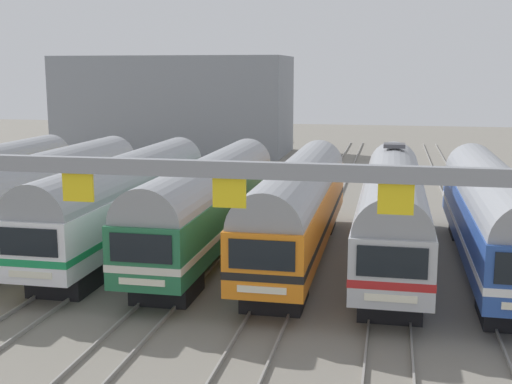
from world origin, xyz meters
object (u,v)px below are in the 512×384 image
at_px(commuter_train_orange, 299,204).
at_px(catenary_gantry, 78,193).
at_px(commuter_train_white, 125,197).
at_px(commuter_train_green, 209,200).
at_px(commuter_train_blue, 492,211).
at_px(commuter_train_yellow, 45,194).
at_px(commuter_train_stainless, 393,207).

relative_size(commuter_train_orange, catenary_gantry, 0.58).
distance_m(commuter_train_white, commuter_train_green, 4.29).
xyz_separation_m(commuter_train_green, commuter_train_orange, (4.29, 0.00, 0.00)).
bearing_deg(commuter_train_orange, catenary_gantry, -107.64).
relative_size(commuter_train_green, commuter_train_blue, 1.00).
bearing_deg(commuter_train_green, commuter_train_white, 180.00).
distance_m(commuter_train_yellow, commuter_train_white, 4.29).
bearing_deg(commuter_train_white, catenary_gantry, -72.36).
distance_m(commuter_train_yellow, commuter_train_orange, 12.88).
xyz_separation_m(commuter_train_white, commuter_train_green, (4.29, 0.00, 0.00)).
xyz_separation_m(commuter_train_yellow, commuter_train_blue, (21.46, 0.00, 0.00)).
relative_size(commuter_train_white, commuter_train_green, 1.00).
bearing_deg(commuter_train_blue, commuter_train_stainless, 179.94).
relative_size(commuter_train_white, commuter_train_stainless, 1.00).
bearing_deg(commuter_train_green, commuter_train_blue, 0.00).
bearing_deg(commuter_train_orange, commuter_train_yellow, 180.00).
height_order(commuter_train_yellow, commuter_train_orange, same).
xyz_separation_m(commuter_train_yellow, commuter_train_stainless, (17.17, 0.00, 0.00)).
distance_m(commuter_train_orange, commuter_train_stainless, 4.29).
distance_m(commuter_train_green, catenary_gantry, 13.78).
xyz_separation_m(commuter_train_yellow, catenary_gantry, (8.58, -13.49, 2.77)).
height_order(commuter_train_white, commuter_train_stainless, commuter_train_stainless).
bearing_deg(commuter_train_stainless, catenary_gantry, -122.45).
xyz_separation_m(commuter_train_yellow, commuter_train_orange, (12.88, 0.00, 0.00)).
height_order(commuter_train_orange, catenary_gantry, catenary_gantry).
xyz_separation_m(commuter_train_stainless, catenary_gantry, (-8.58, -13.50, 2.77)).
relative_size(commuter_train_yellow, commuter_train_white, 1.00).
bearing_deg(commuter_train_blue, commuter_train_orange, 180.00).
relative_size(commuter_train_green, commuter_train_stainless, 1.00).
xyz_separation_m(commuter_train_yellow, commuter_train_white, (4.29, 0.00, 0.00)).
relative_size(commuter_train_green, catenary_gantry, 0.58).
bearing_deg(commuter_train_orange, commuter_train_green, 180.00).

